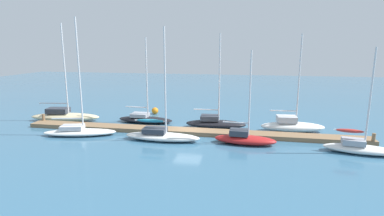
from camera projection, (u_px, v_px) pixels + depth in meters
The scene contains 13 objects.
ground_plane at pixel (188, 133), 27.73m from camera, with size 120.00×120.00×0.00m, color #386684.
dock_pier at pixel (188, 131), 27.70m from camera, with size 31.62×1.66×0.38m, color #846647.
dock_piling_near_end at pixel (44, 119), 31.07m from camera, with size 0.28×0.28×1.05m, color #846647.
dock_piling_far_end at pixel (373, 140), 24.19m from camera, with size 0.28×0.28×1.05m, color #846647.
sailboat_0 at pixel (64, 116), 32.34m from camera, with size 7.60×2.96×10.24m.
sailboat_1 at pixel (79, 130), 27.04m from camera, with size 6.68×3.25×10.33m.
sailboat_2 at pixel (145, 118), 31.70m from camera, with size 5.93×2.14×8.79m.
sailboat_3 at pixel (161, 134), 25.62m from camera, with size 6.52×1.84×9.47m.
sailboat_4 at pixel (215, 123), 29.61m from camera, with size 5.99×2.18×9.12m.
sailboat_5 at pixel (244, 138), 24.66m from camera, with size 5.12×1.95×7.61m.
sailboat_6 at pixel (292, 125), 28.29m from camera, with size 6.02×2.36×9.03m.
sailboat_7 at pixel (359, 147), 22.51m from camera, with size 5.39×2.36×7.87m.
mooring_buoy_orange at pixel (155, 111), 35.69m from camera, with size 0.79×0.79×0.79m, color orange.
Camera 1 is at (5.29, -26.17, 7.88)m, focal length 28.09 mm.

